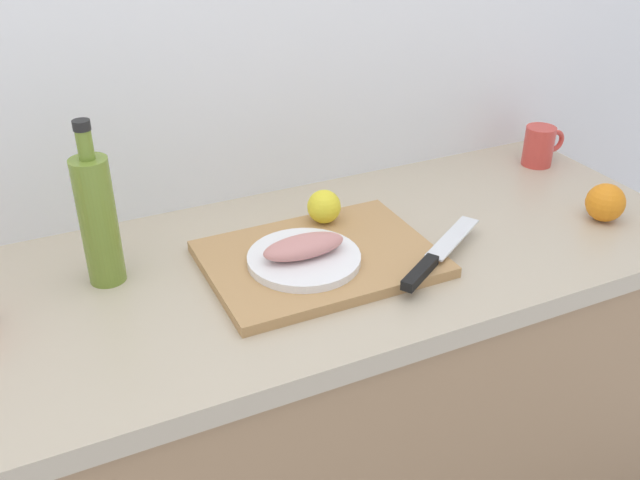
% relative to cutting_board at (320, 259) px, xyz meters
% --- Properties ---
extents(back_wall, '(3.20, 0.05, 2.50)m').
position_rel_cutting_board_xyz_m(back_wall, '(-0.23, 0.35, 0.34)').
color(back_wall, white).
rests_on(back_wall, ground_plane).
extents(kitchen_counter, '(2.00, 0.60, 0.90)m').
position_rel_cutting_board_xyz_m(kitchen_counter, '(-0.23, 0.02, -0.46)').
color(kitchen_counter, '#9E7A56').
rests_on(kitchen_counter, ground_plane).
extents(cutting_board, '(0.41, 0.30, 0.02)m').
position_rel_cutting_board_xyz_m(cutting_board, '(0.00, 0.00, 0.00)').
color(cutting_board, tan).
rests_on(cutting_board, kitchen_counter).
extents(white_plate, '(0.20, 0.20, 0.01)m').
position_rel_cutting_board_xyz_m(white_plate, '(-0.04, -0.01, 0.02)').
color(white_plate, white).
rests_on(white_plate, cutting_board).
extents(fish_fillet, '(0.15, 0.07, 0.04)m').
position_rel_cutting_board_xyz_m(fish_fillet, '(-0.04, -0.01, 0.04)').
color(fish_fillet, tan).
rests_on(fish_fillet, white_plate).
extents(chef_knife, '(0.26, 0.18, 0.02)m').
position_rel_cutting_board_xyz_m(chef_knife, '(0.17, -0.12, 0.02)').
color(chef_knife, silver).
rests_on(chef_knife, cutting_board).
extents(lemon_0, '(0.07, 0.07, 0.07)m').
position_rel_cutting_board_xyz_m(lemon_0, '(0.06, 0.11, 0.04)').
color(lemon_0, yellow).
rests_on(lemon_0, cutting_board).
extents(olive_oil_bottle, '(0.06, 0.06, 0.30)m').
position_rel_cutting_board_xyz_m(olive_oil_bottle, '(-0.36, 0.11, 0.11)').
color(olive_oil_bottle, olive).
rests_on(olive_oil_bottle, kitchen_counter).
extents(coffee_mug_2, '(0.11, 0.07, 0.09)m').
position_rel_cutting_board_xyz_m(coffee_mug_2, '(0.67, 0.19, 0.04)').
color(coffee_mug_2, '#CC3F38').
rests_on(coffee_mug_2, kitchen_counter).
extents(orange_1, '(0.08, 0.08, 0.08)m').
position_rel_cutting_board_xyz_m(orange_1, '(0.60, -0.09, 0.03)').
color(orange_1, orange).
rests_on(orange_1, kitchen_counter).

